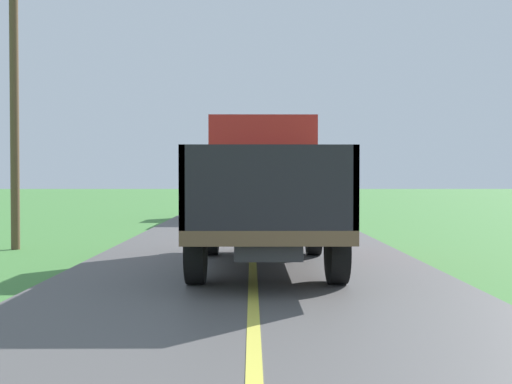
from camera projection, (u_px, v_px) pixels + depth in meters
name	position (u px, v px, depth m)	size (l,w,h in m)	color
banana_truck_near	(263.00, 188.00, 11.44)	(2.38, 5.82, 2.80)	#2D2D30
banana_truck_far	(251.00, 183.00, 25.28)	(2.38, 5.81, 2.80)	#2D2D30
utility_pole_roadside	(14.00, 88.00, 13.91)	(2.24, 0.20, 6.85)	brown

